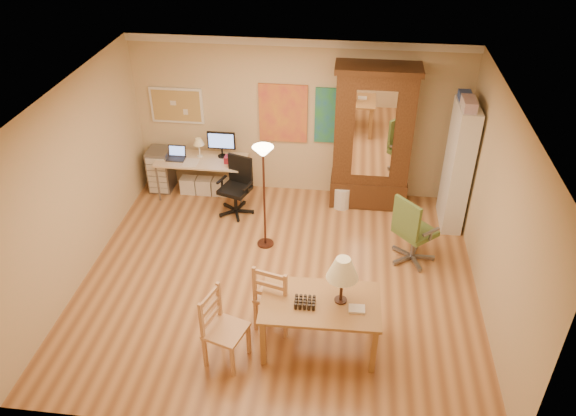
# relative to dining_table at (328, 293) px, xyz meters

# --- Properties ---
(floor) EXTENTS (5.50, 5.50, 0.00)m
(floor) POSITION_rel_dining_table_xyz_m (-0.74, 1.14, -0.83)
(floor) COLOR brown
(floor) RESTS_ON ground
(crown_molding) EXTENTS (5.50, 0.08, 0.12)m
(crown_molding) POSITION_rel_dining_table_xyz_m (-0.74, 3.60, 1.81)
(crown_molding) COLOR white
(crown_molding) RESTS_ON floor
(corkboard) EXTENTS (0.90, 0.04, 0.62)m
(corkboard) POSITION_rel_dining_table_xyz_m (-2.79, 3.61, 0.67)
(corkboard) COLOR tan
(corkboard) RESTS_ON floor
(art_panel_left) EXTENTS (0.80, 0.04, 1.00)m
(art_panel_left) POSITION_rel_dining_table_xyz_m (-0.99, 3.61, 0.62)
(art_panel_left) COLOR gold
(art_panel_left) RESTS_ON floor
(art_panel_right) EXTENTS (0.75, 0.04, 0.95)m
(art_panel_right) POSITION_rel_dining_table_xyz_m (-0.09, 3.61, 0.62)
(art_panel_right) COLOR teal
(art_panel_right) RESTS_ON floor
(dining_table) EXTENTS (1.42, 0.88, 1.32)m
(dining_table) POSITION_rel_dining_table_xyz_m (0.00, 0.00, 0.00)
(dining_table) COLOR brown
(dining_table) RESTS_ON floor
(ladder_chair_back) EXTENTS (0.56, 0.55, 1.00)m
(ladder_chair_back) POSITION_rel_dining_table_xyz_m (-0.66, 0.26, -0.37)
(ladder_chair_back) COLOR tan
(ladder_chair_back) RESTS_ON floor
(ladder_chair_left) EXTENTS (0.55, 0.56, 0.97)m
(ladder_chair_left) POSITION_rel_dining_table_xyz_m (-1.18, -0.36, -0.38)
(ladder_chair_left) COLOR tan
(ladder_chair_left) RESTS_ON floor
(torchiere_lamp) EXTENTS (0.30, 0.30, 1.67)m
(torchiere_lamp) POSITION_rel_dining_table_xyz_m (-1.05, 1.94, 0.51)
(torchiere_lamp) COLOR #402219
(torchiere_lamp) RESTS_ON floor
(computer_desk) EXTENTS (1.52, 0.67, 1.15)m
(computer_desk) POSITION_rel_dining_table_xyz_m (-2.32, 3.30, -0.41)
(computer_desk) COLOR #C3AD8F
(computer_desk) RESTS_ON floor
(office_chair_black) EXTENTS (0.60, 0.60, 0.97)m
(office_chair_black) POSITION_rel_dining_table_xyz_m (-1.66, 2.78, -0.57)
(office_chair_black) COLOR black
(office_chair_black) RESTS_ON floor
(office_chair_green) EXTENTS (0.70, 0.70, 1.09)m
(office_chair_green) POSITION_rel_dining_table_xyz_m (1.13, 1.82, -0.54)
(office_chair_green) COLOR slate
(office_chair_green) RESTS_ON floor
(drawer_cart) EXTENTS (0.38, 0.46, 0.76)m
(drawer_cart) POSITION_rel_dining_table_xyz_m (-3.13, 3.37, -0.45)
(drawer_cart) COLOR slate
(drawer_cart) RESTS_ON floor
(armoire) EXTENTS (1.31, 0.62, 2.41)m
(armoire) POSITION_rel_dining_table_xyz_m (0.49, 3.38, 0.21)
(armoire) COLOR #321B0D
(armoire) RESTS_ON floor
(bookshelf) EXTENTS (0.30, 0.81, 2.02)m
(bookshelf) POSITION_rel_dining_table_xyz_m (1.81, 2.93, 0.17)
(bookshelf) COLOR white
(bookshelf) RESTS_ON floor
(wastebin) EXTENTS (0.30, 0.30, 0.38)m
(wastebin) POSITION_rel_dining_table_xyz_m (0.06, 3.16, -0.65)
(wastebin) COLOR silver
(wastebin) RESTS_ON floor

